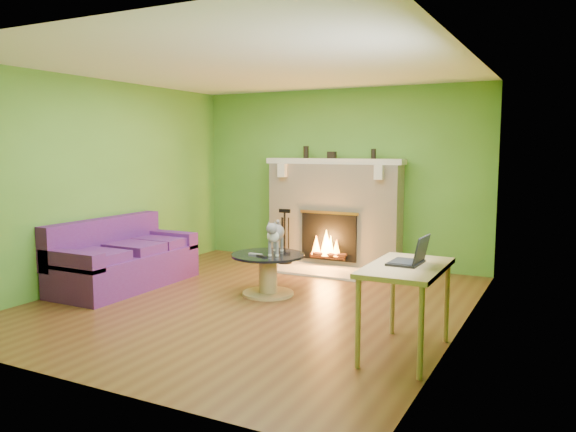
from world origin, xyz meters
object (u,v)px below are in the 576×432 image
Objects in this scene: desk at (406,276)px; cat at (276,237)px; coffee_table at (268,271)px; sofa at (123,260)px.

cat is (-1.89, 1.21, 0.03)m from desk.
cat is at bearing 32.01° from coffee_table.
cat is (1.92, 0.51, 0.37)m from sofa.
sofa reaches higher than coffee_table.
desk is (1.97, -1.16, 0.39)m from coffee_table.
desk is at bearing -10.43° from sofa.
desk reaches higher than coffee_table.
sofa is at bearing -165.98° from coffee_table.
coffee_table is at bearing -166.24° from cat.
desk is 2.24m from cat.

